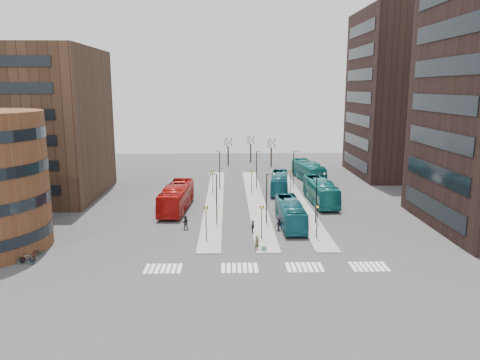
{
  "coord_description": "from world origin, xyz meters",
  "views": [
    {
      "loc": [
        -1.98,
        -36.52,
        16.27
      ],
      "look_at": [
        -0.54,
        20.26,
        5.0
      ],
      "focal_mm": 35.0,
      "sensor_mm": 36.0,
      "label": 1
    }
  ],
  "objects_px": {
    "commuter_a": "(185,223)",
    "commuter_b": "(253,227)",
    "red_bus": "(176,197)",
    "teal_bus_b": "(279,183)",
    "bicycle_mid": "(27,258)",
    "teal_bus_c": "(321,191)",
    "teal_bus_a": "(290,213)",
    "commuter_c": "(278,223)",
    "traveller": "(257,243)",
    "suitcase": "(264,249)",
    "bicycle_near": "(25,260)",
    "bicycle_far": "(34,253)",
    "teal_bus_d": "(308,171)"
  },
  "relations": [
    {
      "from": "suitcase",
      "to": "commuter_a",
      "type": "xyz_separation_m",
      "value": [
        -8.59,
        7.7,
        0.54
      ]
    },
    {
      "from": "red_bus",
      "to": "commuter_a",
      "type": "distance_m",
      "value": 9.26
    },
    {
      "from": "traveller",
      "to": "bicycle_mid",
      "type": "distance_m",
      "value": 22.07
    },
    {
      "from": "teal_bus_a",
      "to": "commuter_c",
      "type": "distance_m",
      "value": 2.59
    },
    {
      "from": "red_bus",
      "to": "bicycle_mid",
      "type": "bearing_deg",
      "value": -117.84
    },
    {
      "from": "teal_bus_c",
      "to": "teal_bus_d",
      "type": "height_order",
      "value": "teal_bus_c"
    },
    {
      "from": "commuter_c",
      "to": "bicycle_far",
      "type": "relative_size",
      "value": 0.99
    },
    {
      "from": "bicycle_far",
      "to": "traveller",
      "type": "bearing_deg",
      "value": -110.47
    },
    {
      "from": "traveller",
      "to": "commuter_c",
      "type": "distance_m",
      "value": 7.45
    },
    {
      "from": "suitcase",
      "to": "bicycle_near",
      "type": "distance_m",
      "value": 22.75
    },
    {
      "from": "red_bus",
      "to": "teal_bus_b",
      "type": "bearing_deg",
      "value": 39.82
    },
    {
      "from": "teal_bus_d",
      "to": "traveller",
      "type": "height_order",
      "value": "teal_bus_d"
    },
    {
      "from": "suitcase",
      "to": "teal_bus_d",
      "type": "relative_size",
      "value": 0.05
    },
    {
      "from": "suitcase",
      "to": "teal_bus_d",
      "type": "xyz_separation_m",
      "value": [
        10.67,
        36.73,
        1.38
      ]
    },
    {
      "from": "bicycle_near",
      "to": "bicycle_mid",
      "type": "bearing_deg",
      "value": 10.21
    },
    {
      "from": "commuter_c",
      "to": "bicycle_mid",
      "type": "distance_m",
      "value": 26.58
    },
    {
      "from": "suitcase",
      "to": "commuter_a",
      "type": "bearing_deg",
      "value": 137.2
    },
    {
      "from": "teal_bus_c",
      "to": "commuter_c",
      "type": "xyz_separation_m",
      "value": [
        -7.43,
        -12.88,
        -0.86
      ]
    },
    {
      "from": "red_bus",
      "to": "bicycle_near",
      "type": "distance_m",
      "value": 22.99
    },
    {
      "from": "bicycle_mid",
      "to": "red_bus",
      "type": "bearing_deg",
      "value": -40.5
    },
    {
      "from": "traveller",
      "to": "teal_bus_b",
      "type": "bearing_deg",
      "value": 43.57
    },
    {
      "from": "teal_bus_b",
      "to": "bicycle_mid",
      "type": "height_order",
      "value": "teal_bus_b"
    },
    {
      "from": "red_bus",
      "to": "bicycle_near",
      "type": "relative_size",
      "value": 7.01
    },
    {
      "from": "commuter_b",
      "to": "bicycle_near",
      "type": "relative_size",
      "value": 0.85
    },
    {
      "from": "commuter_a",
      "to": "commuter_c",
      "type": "height_order",
      "value": "commuter_a"
    },
    {
      "from": "commuter_a",
      "to": "teal_bus_a",
      "type": "bearing_deg",
      "value": -176.97
    },
    {
      "from": "commuter_a",
      "to": "commuter_b",
      "type": "bearing_deg",
      "value": 165.11
    },
    {
      "from": "teal_bus_d",
      "to": "commuter_b",
      "type": "bearing_deg",
      "value": -118.55
    },
    {
      "from": "commuter_c",
      "to": "traveller",
      "type": "bearing_deg",
      "value": 14.49
    },
    {
      "from": "commuter_b",
      "to": "bicycle_far",
      "type": "distance_m",
      "value": 22.89
    },
    {
      "from": "teal_bus_d",
      "to": "bicycle_mid",
      "type": "distance_m",
      "value": 51.38
    },
    {
      "from": "teal_bus_d",
      "to": "commuter_b",
      "type": "xyz_separation_m",
      "value": [
        -11.46,
        -30.61,
        -0.92
      ]
    },
    {
      "from": "suitcase",
      "to": "bicycle_near",
      "type": "relative_size",
      "value": 0.34
    },
    {
      "from": "red_bus",
      "to": "bicycle_near",
      "type": "xyz_separation_m",
      "value": [
        -12.01,
        -19.56,
        -1.27
      ]
    },
    {
      "from": "teal_bus_a",
      "to": "commuter_c",
      "type": "height_order",
      "value": "teal_bus_a"
    },
    {
      "from": "commuter_a",
      "to": "teal_bus_c",
      "type": "bearing_deg",
      "value": -149.15
    },
    {
      "from": "bicycle_mid",
      "to": "teal_bus_c",
      "type": "bearing_deg",
      "value": -63.39
    },
    {
      "from": "commuter_a",
      "to": "traveller",
      "type": "bearing_deg",
      "value": 133.72
    },
    {
      "from": "teal_bus_b",
      "to": "teal_bus_d",
      "type": "height_order",
      "value": "teal_bus_d"
    },
    {
      "from": "suitcase",
      "to": "commuter_c",
      "type": "height_order",
      "value": "commuter_c"
    },
    {
      "from": "red_bus",
      "to": "commuter_b",
      "type": "relative_size",
      "value": 8.25
    },
    {
      "from": "suitcase",
      "to": "commuter_b",
      "type": "distance_m",
      "value": 6.18
    },
    {
      "from": "teal_bus_d",
      "to": "commuter_c",
      "type": "height_order",
      "value": "teal_bus_d"
    },
    {
      "from": "teal_bus_d",
      "to": "traveller",
      "type": "bearing_deg",
      "value": -115.34
    },
    {
      "from": "red_bus",
      "to": "commuter_a",
      "type": "bearing_deg",
      "value": -73.4
    },
    {
      "from": "commuter_a",
      "to": "commuter_b",
      "type": "relative_size",
      "value": 1.11
    },
    {
      "from": "red_bus",
      "to": "traveller",
      "type": "relative_size",
      "value": 7.91
    },
    {
      "from": "teal_bus_a",
      "to": "bicycle_far",
      "type": "xyz_separation_m",
      "value": [
        -26.41,
        -10.02,
        -1.07
      ]
    },
    {
      "from": "commuter_c",
      "to": "bicycle_mid",
      "type": "relative_size",
      "value": 1.14
    },
    {
      "from": "teal_bus_b",
      "to": "commuter_a",
      "type": "distance_m",
      "value": 23.74
    }
  ]
}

